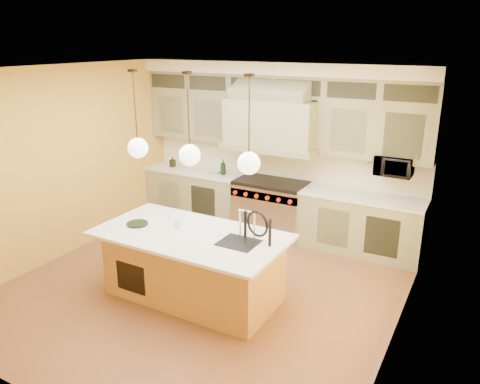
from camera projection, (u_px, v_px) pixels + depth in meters
The scene contains 18 objects.
floor at pixel (204, 287), 6.41m from camera, with size 5.00×5.00×0.00m, color brown.
ceiling at pixel (198, 70), 5.51m from camera, with size 5.00×5.00×0.00m, color white.
wall_back at pixel (281, 148), 8.04m from camera, with size 5.00×5.00×0.00m, color gold.
wall_front at pixel (35, 266), 3.87m from camera, with size 5.00×5.00×0.00m, color gold.
wall_left at pixel (63, 163), 7.10m from camera, with size 5.00×5.00×0.00m, color gold.
wall_right at pixel (404, 222), 4.82m from camera, with size 5.00×5.00×0.00m, color gold.
back_cabinetry at pixel (274, 153), 7.83m from camera, with size 5.00×0.77×2.90m.
range at pixel (271, 207), 8.05m from camera, with size 1.20×0.74×0.96m.
kitchen_island at pixel (194, 264), 6.04m from camera, with size 2.43×1.30×1.35m.
counter_stool at pixel (248, 258), 5.58m from camera, with size 0.56×0.56×1.31m.
microwave at pixel (394, 166), 6.94m from camera, with size 0.54×0.37×0.30m, color black.
oil_bottle_a at pixel (223, 167), 8.31m from camera, with size 0.10×0.11×0.27m, color black.
oil_bottle_b at pixel (173, 162), 8.82m from camera, with size 0.09×0.09×0.20m, color black.
fruit_bowl at pixel (215, 171), 8.42m from camera, with size 0.25×0.25×0.06m, color beige.
cup at pixel (177, 225), 6.03m from camera, with size 0.09×0.09×0.09m, color silver.
pendant_left at pixel (138, 146), 5.95m from camera, with size 0.26×0.26×1.11m.
pendant_center at pixel (190, 153), 5.59m from camera, with size 0.26×0.26×1.11m.
pendant_right at pixel (249, 161), 5.22m from camera, with size 0.26×0.26×1.11m.
Camera 1 is at (3.17, -4.74, 3.24)m, focal length 35.00 mm.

